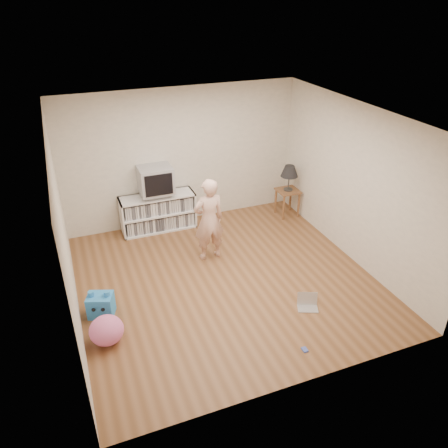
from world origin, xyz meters
name	(u,v)px	position (x,y,z in m)	size (l,w,h in m)	color
ground	(225,279)	(0.00, 0.00, 0.00)	(4.50, 4.50, 0.00)	brown
walls	(226,207)	(0.00, 0.00, 1.30)	(4.52, 4.52, 2.60)	silver
ceiling	(226,118)	(0.00, 0.00, 2.60)	(4.50, 4.50, 0.01)	white
media_unit	(158,212)	(-0.58, 2.04, 0.35)	(1.40, 0.45, 0.70)	white
dvd_deck	(157,194)	(-0.58, 2.02, 0.73)	(0.45, 0.35, 0.07)	gray
crt_tv	(155,180)	(-0.58, 2.02, 1.02)	(0.60, 0.53, 0.50)	#9A9A9F
side_table	(288,196)	(1.99, 1.65, 0.42)	(0.42, 0.42, 0.55)	brown
table_lamp	(289,172)	(1.99, 1.65, 0.94)	(0.34, 0.34, 0.52)	#333333
person	(209,220)	(-0.01, 0.72, 0.73)	(0.53, 0.35, 1.46)	beige
laptop	(307,303)	(0.87, -1.06, 0.05)	(0.36, 0.33, 0.20)	silver
playing_cards	(305,350)	(0.39, -1.81, 0.01)	(0.07, 0.09, 0.02)	#465BBD
plush_blue	(101,305)	(-1.95, -0.14, 0.17)	(0.42, 0.38, 0.40)	#2886D6
plush_pink	(106,330)	(-1.95, -0.72, 0.19)	(0.45, 0.45, 0.38)	#D9639E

